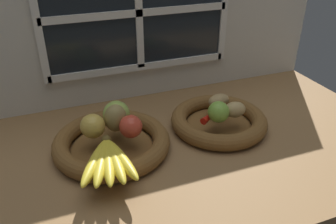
# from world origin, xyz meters

# --- Properties ---
(ground_plane) EXTENTS (1.40, 0.90, 0.03)m
(ground_plane) POSITION_xyz_m (0.00, 0.00, -0.01)
(ground_plane) COLOR olive
(back_wall) EXTENTS (1.40, 0.05, 0.55)m
(back_wall) POSITION_xyz_m (0.00, 0.30, 0.28)
(back_wall) COLOR silver
(back_wall) RESTS_ON ground_plane
(fruit_bowl_left) EXTENTS (0.33, 0.33, 0.05)m
(fruit_bowl_left) POSITION_xyz_m (-0.18, -0.02, 0.02)
(fruit_bowl_left) COLOR brown
(fruit_bowl_left) RESTS_ON ground_plane
(fruit_bowl_right) EXTENTS (0.30, 0.30, 0.05)m
(fruit_bowl_right) POSITION_xyz_m (0.16, -0.02, 0.02)
(fruit_bowl_right) COLOR brown
(fruit_bowl_right) RESTS_ON ground_plane
(apple_golden_left) EXTENTS (0.07, 0.07, 0.07)m
(apple_golden_left) POSITION_xyz_m (-0.23, -0.01, 0.08)
(apple_golden_left) COLOR gold
(apple_golden_left) RESTS_ON fruit_bowl_left
(apple_red_right) EXTENTS (0.06, 0.06, 0.06)m
(apple_red_right) POSITION_xyz_m (-0.13, -0.05, 0.08)
(apple_red_right) COLOR #CC422D
(apple_red_right) RESTS_ON fruit_bowl_left
(apple_green_back) EXTENTS (0.08, 0.08, 0.08)m
(apple_green_back) POSITION_xyz_m (-0.15, 0.02, 0.09)
(apple_green_back) COLOR #99B74C
(apple_green_back) RESTS_ON fruit_bowl_left
(pear_brown) EXTENTS (0.08, 0.07, 0.08)m
(pear_brown) POSITION_xyz_m (-0.16, -0.00, 0.09)
(pear_brown) COLOR olive
(pear_brown) RESTS_ON fruit_bowl_left
(banana_bunch_front) EXTENTS (0.15, 0.20, 0.03)m
(banana_bunch_front) POSITION_xyz_m (-0.22, -0.15, 0.06)
(banana_bunch_front) COLOR yellow
(banana_bunch_front) RESTS_ON fruit_bowl_left
(potato_back) EXTENTS (0.08, 0.06, 0.04)m
(potato_back) POSITION_xyz_m (0.18, 0.03, 0.07)
(potato_back) COLOR #A38451
(potato_back) RESTS_ON fruit_bowl_right
(potato_small) EXTENTS (0.07, 0.06, 0.05)m
(potato_small) POSITION_xyz_m (0.20, -0.05, 0.07)
(potato_small) COLOR tan
(potato_small) RESTS_ON fruit_bowl_right
(lime_near) EXTENTS (0.06, 0.06, 0.06)m
(lime_near) POSITION_xyz_m (0.14, -0.06, 0.08)
(lime_near) COLOR #7AAD3D
(lime_near) RESTS_ON fruit_bowl_right
(chili_pepper) EXTENTS (0.13, 0.10, 0.02)m
(chili_pepper) POSITION_xyz_m (0.15, -0.02, 0.06)
(chili_pepper) COLOR red
(chili_pepper) RESTS_ON fruit_bowl_right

